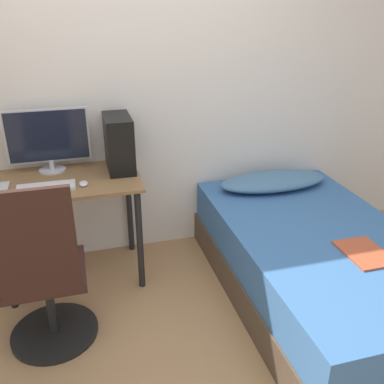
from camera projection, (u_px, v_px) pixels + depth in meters
ground_plane at (176, 383)px, 2.26m from camera, size 14.00×14.00×0.00m
wall_back at (124, 92)px, 3.03m from camera, size 8.00×0.05×2.50m
desk at (70, 197)px, 2.89m from camera, size 0.95×0.61×0.76m
office_chair at (46, 286)px, 2.36m from camera, size 0.51×0.51×1.05m
bed at (318, 266)px, 2.81m from camera, size 1.13×1.98×0.50m
pillow at (273, 181)px, 3.33m from camera, size 0.86×0.36×0.11m
magazine at (365, 253)px, 2.48m from camera, size 0.24×0.32×0.01m
monitor at (48, 139)px, 2.89m from camera, size 0.55×0.18×0.43m
keyboard at (46, 187)px, 2.69m from camera, size 0.36×0.14×0.02m
pc_tower at (119, 143)px, 2.94m from camera, size 0.18×0.36×0.38m
mouse at (83, 184)px, 2.75m from camera, size 0.06×0.09×0.02m
phone at (3, 186)px, 2.72m from camera, size 0.07×0.14×0.01m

